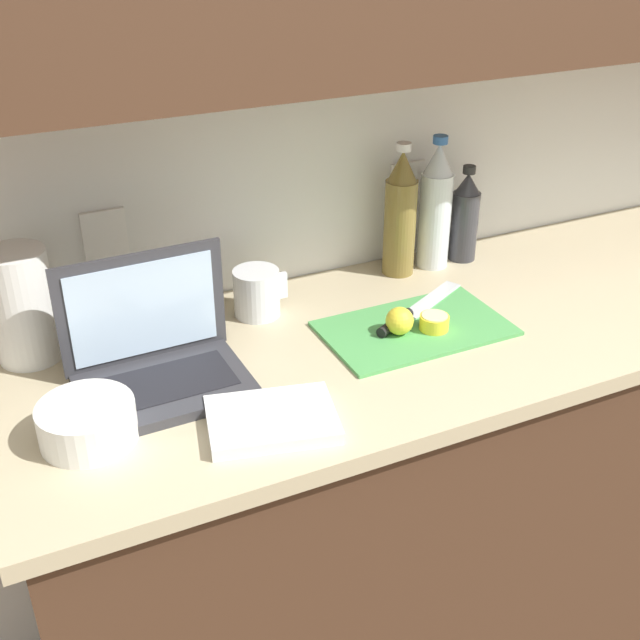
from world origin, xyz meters
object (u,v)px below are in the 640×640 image
bottle_water_clear (400,215)px  knife (406,316)px  measuring_cup (257,293)px  bowl_white (87,423)px  laptop (156,355)px  lemon_whole_beside (400,321)px  bottle_green_soda (465,217)px  cutting_board (415,328)px  bottle_oil_tall (435,208)px  paper_towel_roll (22,306)px  lemon_half_cut (434,322)px

bottle_water_clear → knife: bearing=-116.1°
measuring_cup → bowl_white: 0.51m
laptop → measuring_cup: size_ratio=2.66×
laptop → lemon_whole_beside: 0.49m
knife → bottle_green_soda: bearing=9.7°
cutting_board → bottle_water_clear: (0.11, 0.26, 0.14)m
laptop → knife: 0.54m
laptop → bottle_oil_tall: bearing=15.2°
bottle_water_clear → measuring_cup: size_ratio=2.64×
bottle_oil_tall → bowl_white: size_ratio=1.96×
cutting_board → knife: 0.04m
lemon_whole_beside → bottle_water_clear: (0.15, 0.27, 0.11)m
laptop → lemon_whole_beside: laptop is taller
bowl_white → paper_towel_roll: (-0.05, 0.32, 0.08)m
lemon_half_cut → lemon_whole_beside: 0.08m
paper_towel_roll → measuring_cup: bearing=-3.3°
laptop → cutting_board: 0.54m
lemon_half_cut → bottle_green_soda: 0.39m
lemon_half_cut → bottle_green_soda: size_ratio=0.26×
knife → lemon_whole_beside: size_ratio=4.94×
bottle_green_soda → bowl_white: bearing=-160.8°
paper_towel_roll → bowl_white: bearing=-81.2°
bowl_white → knife: bearing=9.8°
bottle_green_soda → lemon_whole_beside: bearing=-141.4°
bottle_water_clear → measuring_cup: bearing=-172.3°
lemon_whole_beside → measuring_cup: (-0.23, 0.22, 0.01)m
knife → measuring_cup: size_ratio=2.40×
laptop → lemon_whole_beside: size_ratio=5.49×
lemon_half_cut → bottle_oil_tall: (0.17, 0.28, 0.12)m
bottle_water_clear → bottle_green_soda: bearing=-0.0°
bottle_oil_tall → bowl_white: bottle_oil_tall is taller
bottle_water_clear → paper_towel_roll: bearing=-178.4°
cutting_board → lemon_whole_beside: 0.06m
bottle_green_soda → lemon_half_cut: bearing=-132.7°
bottle_oil_tall → bottle_water_clear: size_ratio=1.01×
measuring_cup → bowl_white: bearing=-145.3°
measuring_cup → paper_towel_roll: size_ratio=0.53×
bowl_white → paper_towel_roll: paper_towel_roll is taller
bottle_green_soda → bottle_water_clear: 0.19m
laptop → bowl_white: bearing=-141.8°
lemon_half_cut → bottle_oil_tall: bottle_oil_tall is taller
lemon_whole_beside → cutting_board: bearing=11.5°
bowl_white → bottle_oil_tall: bearing=20.9°
bottle_green_soda → paper_towel_roll: bearing=-178.7°
bottle_green_soda → paper_towel_roll: 1.03m
knife → lemon_whole_beside: (-0.04, -0.05, 0.02)m
measuring_cup → bottle_oil_tall: bearing=6.2°
bottle_green_soda → bottle_oil_tall: size_ratio=0.74×
lemon_whole_beside → measuring_cup: measuring_cup is taller
bottle_oil_tall → cutting_board: bearing=-128.3°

